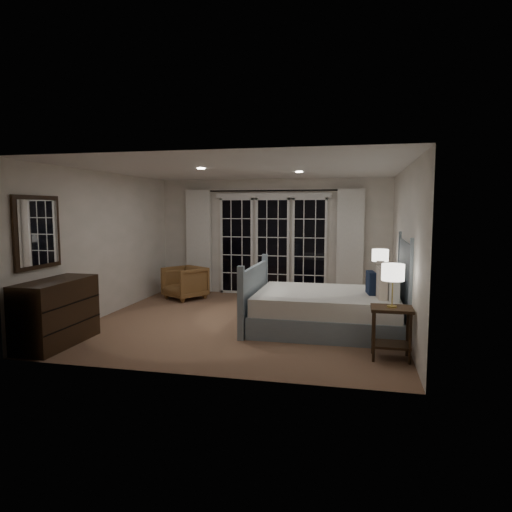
% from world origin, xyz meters
% --- Properties ---
extents(floor, '(5.00, 5.00, 0.00)m').
position_xyz_m(floor, '(0.00, 0.00, 0.00)').
color(floor, brown).
rests_on(floor, ground).
extents(ceiling, '(5.00, 5.00, 0.00)m').
position_xyz_m(ceiling, '(0.00, 0.00, 2.50)').
color(ceiling, silver).
rests_on(ceiling, wall_back).
extents(wall_left, '(0.02, 5.00, 2.50)m').
position_xyz_m(wall_left, '(-2.50, 0.00, 1.25)').
color(wall_left, beige).
rests_on(wall_left, floor).
extents(wall_right, '(0.02, 5.00, 2.50)m').
position_xyz_m(wall_right, '(2.50, 0.00, 1.25)').
color(wall_right, beige).
rests_on(wall_right, floor).
extents(wall_back, '(5.00, 0.02, 2.50)m').
position_xyz_m(wall_back, '(0.00, 2.50, 1.25)').
color(wall_back, beige).
rests_on(wall_back, floor).
extents(wall_front, '(5.00, 0.02, 2.50)m').
position_xyz_m(wall_front, '(0.00, -2.50, 1.25)').
color(wall_front, beige).
rests_on(wall_front, floor).
extents(french_doors, '(2.50, 0.04, 2.20)m').
position_xyz_m(french_doors, '(0.00, 2.46, 1.09)').
color(french_doors, black).
rests_on(french_doors, wall_back).
extents(curtain_rod, '(3.50, 0.03, 0.03)m').
position_xyz_m(curtain_rod, '(0.00, 2.40, 2.25)').
color(curtain_rod, black).
rests_on(curtain_rod, wall_back).
extents(curtain_left, '(0.55, 0.10, 2.25)m').
position_xyz_m(curtain_left, '(-1.65, 2.38, 1.15)').
color(curtain_left, white).
rests_on(curtain_left, curtain_rod).
extents(curtain_right, '(0.55, 0.10, 2.25)m').
position_xyz_m(curtain_right, '(1.65, 2.38, 1.15)').
color(curtain_right, white).
rests_on(curtain_right, curtain_rod).
extents(downlight_a, '(0.12, 0.12, 0.01)m').
position_xyz_m(downlight_a, '(0.80, 0.60, 2.49)').
color(downlight_a, white).
rests_on(downlight_a, ceiling).
extents(downlight_b, '(0.12, 0.12, 0.01)m').
position_xyz_m(downlight_b, '(-0.60, -0.40, 2.49)').
color(downlight_b, white).
rests_on(downlight_b, ceiling).
extents(bed, '(2.37, 1.71, 1.39)m').
position_xyz_m(bed, '(1.41, -0.19, 0.34)').
color(bed, gray).
rests_on(bed, floor).
extents(nightstand_left, '(0.51, 0.40, 0.66)m').
position_xyz_m(nightstand_left, '(2.23, -1.43, 0.43)').
color(nightstand_left, '#2F1F0F').
rests_on(nightstand_left, floor).
extents(nightstand_right, '(0.46, 0.37, 0.60)m').
position_xyz_m(nightstand_right, '(2.19, 1.09, 0.39)').
color(nightstand_right, '#2F1F0F').
rests_on(nightstand_right, floor).
extents(lamp_left, '(0.28, 0.28, 0.54)m').
position_xyz_m(lamp_left, '(2.23, -1.43, 1.09)').
color(lamp_left, tan).
rests_on(lamp_left, nightstand_left).
extents(lamp_right, '(0.29, 0.29, 0.56)m').
position_xyz_m(lamp_right, '(2.19, 1.09, 1.04)').
color(lamp_right, tan).
rests_on(lamp_right, nightstand_right).
extents(armchair, '(1.01, 1.01, 0.68)m').
position_xyz_m(armchair, '(-1.69, 1.60, 0.34)').
color(armchair, brown).
rests_on(armchair, floor).
extents(dresser, '(0.54, 1.27, 0.90)m').
position_xyz_m(dresser, '(-2.23, -1.80, 0.45)').
color(dresser, '#2F1F0F').
rests_on(dresser, floor).
extents(mirror, '(0.05, 0.85, 1.00)m').
position_xyz_m(mirror, '(-2.47, -1.80, 1.55)').
color(mirror, '#2F1F0F').
rests_on(mirror, wall_left).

